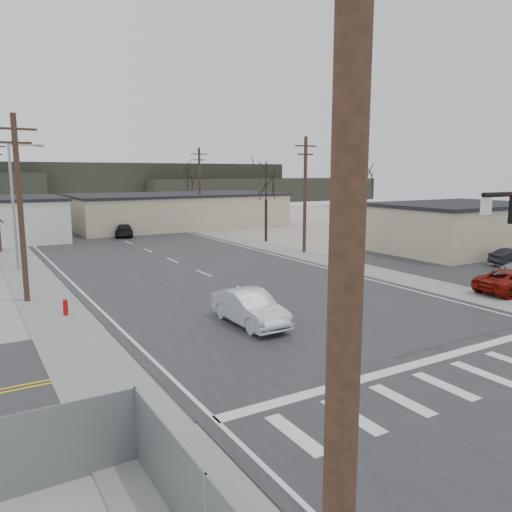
{
  "coord_description": "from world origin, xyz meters",
  "views": [
    {
      "loc": [
        -14.22,
        -17.12,
        6.97
      ],
      "look_at": [
        -0.94,
        5.31,
        2.6
      ],
      "focal_mm": 35.0,
      "sensor_mm": 36.0,
      "label": 1
    }
  ],
  "objects": [
    {
      "name": "upole_right_a",
      "position": [
        11.5,
        18.0,
        5.22
      ],
      "size": [
        2.2,
        0.3,
        10.0
      ],
      "color": "#4C3023",
      "rests_on": "ground"
    },
    {
      "name": "ground",
      "position": [
        0.0,
        0.0,
        0.0
      ],
      "size": [
        140.0,
        140.0,
        0.0
      ],
      "primitive_type": "plane",
      "color": "silver",
      "rests_on": "ground"
    },
    {
      "name": "sidewalk_right",
      "position": [
        10.6,
        20.0,
        0.03
      ],
      "size": [
        3.0,
        90.0,
        0.06
      ],
      "primitive_type": "cube",
      "color": "gray",
      "rests_on": "ground"
    },
    {
      "name": "parking_lot",
      "position": [
        20.0,
        6.0,
        0.02
      ],
      "size": [
        18.0,
        20.0,
        0.03
      ],
      "primitive_type": "cube",
      "color": "#27272A",
      "rests_on": "ground"
    },
    {
      "name": "streetlight_main",
      "position": [
        -10.8,
        22.0,
        5.09
      ],
      "size": [
        2.4,
        0.25,
        9.0
      ],
      "color": "gray",
      "rests_on": "ground"
    },
    {
      "name": "hill_center",
      "position": [
        15.0,
        96.0,
        4.5
      ],
      "size": [
        80.0,
        18.0,
        9.0
      ],
      "primitive_type": "cube",
      "color": "#333026",
      "rests_on": "ground"
    },
    {
      "name": "tree_lot",
      "position": [
        22.0,
        22.0,
        5.58
      ],
      "size": [
        3.52,
        3.52,
        7.84
      ],
      "color": "black",
      "rests_on": "ground"
    },
    {
      "name": "tree_right_far",
      "position": [
        15.0,
        52.0,
        5.58
      ],
      "size": [
        3.52,
        3.52,
        7.84
      ],
      "color": "black",
      "rests_on": "ground"
    },
    {
      "name": "building_right_far",
      "position": [
        10.0,
        44.0,
        2.15
      ],
      "size": [
        26.3,
        14.3,
        4.3
      ],
      "color": "beige",
      "rests_on": "ground"
    },
    {
      "name": "sedan_crossing",
      "position": [
        -3.15,
        2.14,
        0.83
      ],
      "size": [
        1.72,
        4.8,
        1.57
      ],
      "primitive_type": "imported",
      "rotation": [
        0.0,
        0.0,
        0.01
      ],
      "color": "#B8BFC4",
      "rests_on": "main_road"
    },
    {
      "name": "cross_road",
      "position": [
        0.0,
        0.0,
        0.02
      ],
      "size": [
        90.0,
        10.0,
        0.04
      ],
      "primitive_type": "cube",
      "color": "#27272A",
      "rests_on": "ground"
    },
    {
      "name": "sidewalk_left",
      "position": [
        -10.6,
        20.0,
        0.03
      ],
      "size": [
        3.0,
        90.0,
        0.06
      ],
      "primitive_type": "cube",
      "color": "gray",
      "rests_on": "ground"
    },
    {
      "name": "car_far_a",
      "position": [
        1.04,
        37.08,
        0.73
      ],
      "size": [
        3.17,
        5.07,
        1.37
      ],
      "primitive_type": "imported",
      "rotation": [
        0.0,
        0.0,
        2.86
      ],
      "color": "black",
      "rests_on": "main_road"
    },
    {
      "name": "hill_right",
      "position": [
        50.0,
        90.0,
        2.75
      ],
      "size": [
        60.0,
        18.0,
        5.5
      ],
      "primitive_type": "cube",
      "color": "#333026",
      "rests_on": "ground"
    },
    {
      "name": "car_far_b",
      "position": [
        -7.5,
        58.39,
        0.74
      ],
      "size": [
        2.87,
        4.37,
        1.38
      ],
      "primitive_type": "imported",
      "rotation": [
        0.0,
        0.0,
        -0.33
      ],
      "color": "black",
      "rests_on": "main_road"
    },
    {
      "name": "upole_right_b",
      "position": [
        11.5,
        40.0,
        5.22
      ],
      "size": [
        2.2,
        0.3,
        10.0
      ],
      "color": "#4C3023",
      "rests_on": "ground"
    },
    {
      "name": "fire_hydrant",
      "position": [
        -10.2,
        8.0,
        0.45
      ],
      "size": [
        0.24,
        0.24,
        0.87
      ],
      "color": "#A50C0C",
      "rests_on": "ground"
    },
    {
      "name": "main_road",
      "position": [
        0.0,
        15.0,
        0.02
      ],
      "size": [
        18.0,
        110.0,
        0.05
      ],
      "primitive_type": "cube",
      "color": "#27272A",
      "rests_on": "ground"
    },
    {
      "name": "building_lot",
      "position": [
        24.0,
        12.0,
        2.16
      ],
      "size": [
        14.3,
        10.3,
        4.3
      ],
      "color": "beige",
      "rests_on": "ground"
    },
    {
      "name": "upole_left_b",
      "position": [
        -11.5,
        12.0,
        5.22
      ],
      "size": [
        2.2,
        0.3,
        10.0
      ],
      "color": "#4C3023",
      "rests_on": "ground"
    },
    {
      "name": "upole_left_a",
      "position": [
        -11.5,
        -14.0,
        5.22
      ],
      "size": [
        2.2,
        0.3,
        10.0
      ],
      "color": "#4C3023",
      "rests_on": "ground"
    },
    {
      "name": "tree_right_mid",
      "position": [
        12.5,
        26.0,
        5.93
      ],
      "size": [
        3.74,
        3.74,
        8.33
      ],
      "color": "black",
      "rests_on": "ground"
    }
  ]
}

